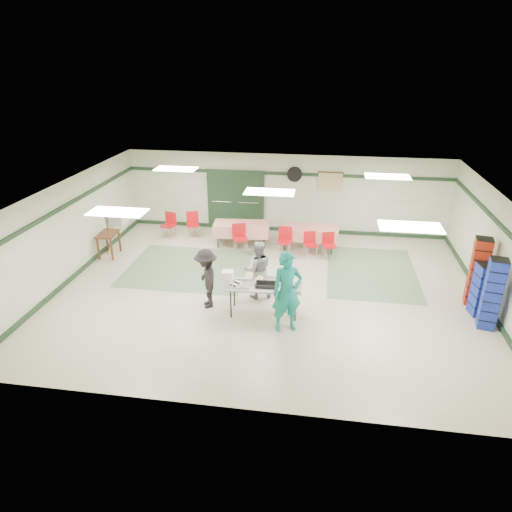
# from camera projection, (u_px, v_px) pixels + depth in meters

# --- Properties ---
(floor) EXTENTS (11.00, 11.00, 0.00)m
(floor) POSITION_uv_depth(u_px,v_px,m) (268.00, 290.00, 12.14)
(floor) COLOR beige
(floor) RESTS_ON ground
(ceiling) EXTENTS (11.00, 11.00, 0.00)m
(ceiling) POSITION_uv_depth(u_px,v_px,m) (270.00, 191.00, 11.04)
(ceiling) COLOR silver
(ceiling) RESTS_ON wall_back
(wall_back) EXTENTS (11.00, 0.00, 11.00)m
(wall_back) POSITION_uv_depth(u_px,v_px,m) (285.00, 194.00, 15.66)
(wall_back) COLOR beige
(wall_back) RESTS_ON floor
(wall_front) EXTENTS (11.00, 0.00, 11.00)m
(wall_front) POSITION_uv_depth(u_px,v_px,m) (235.00, 345.00, 7.53)
(wall_front) COLOR beige
(wall_front) RESTS_ON floor
(wall_left) EXTENTS (0.00, 9.00, 9.00)m
(wall_left) POSITION_uv_depth(u_px,v_px,m) (68.00, 231.00, 12.35)
(wall_left) COLOR beige
(wall_left) RESTS_ON floor
(wall_right) EXTENTS (0.00, 9.00, 9.00)m
(wall_right) POSITION_uv_depth(u_px,v_px,m) (498.00, 256.00, 10.84)
(wall_right) COLOR beige
(wall_right) RESTS_ON floor
(trim_back) EXTENTS (11.00, 0.06, 0.10)m
(trim_back) POSITION_uv_depth(u_px,v_px,m) (286.00, 174.00, 15.35)
(trim_back) COLOR #1C341E
(trim_back) RESTS_ON wall_back
(baseboard_back) EXTENTS (11.00, 0.06, 0.12)m
(baseboard_back) POSITION_uv_depth(u_px,v_px,m) (284.00, 229.00, 16.16)
(baseboard_back) COLOR #1C341E
(baseboard_back) RESTS_ON floor
(trim_left) EXTENTS (0.06, 9.00, 0.10)m
(trim_left) POSITION_uv_depth(u_px,v_px,m) (64.00, 207.00, 12.06)
(trim_left) COLOR #1C341E
(trim_left) RESTS_ON wall_back
(baseboard_left) EXTENTS (0.06, 9.00, 0.12)m
(baseboard_left) POSITION_uv_depth(u_px,v_px,m) (76.00, 274.00, 12.87)
(baseboard_left) COLOR #1C341E
(baseboard_left) RESTS_ON floor
(trim_right) EXTENTS (0.06, 9.00, 0.10)m
(trim_right) POSITION_uv_depth(u_px,v_px,m) (503.00, 228.00, 10.56)
(trim_right) COLOR #1C341E
(trim_right) RESTS_ON wall_back
(baseboard_right) EXTENTS (0.06, 9.00, 0.12)m
(baseboard_right) POSITION_uv_depth(u_px,v_px,m) (486.00, 303.00, 11.37)
(baseboard_right) COLOR #1C341E
(baseboard_right) RESTS_ON floor
(green_patch_a) EXTENTS (3.50, 3.00, 0.01)m
(green_patch_a) POSITION_uv_depth(u_px,v_px,m) (188.00, 268.00, 13.39)
(green_patch_a) COLOR #617C5B
(green_patch_a) RESTS_ON floor
(green_patch_b) EXTENTS (2.50, 3.50, 0.01)m
(green_patch_b) POSITION_uv_depth(u_px,v_px,m) (371.00, 272.00, 13.11)
(green_patch_b) COLOR #617C5B
(green_patch_b) RESTS_ON floor
(double_door_left) EXTENTS (0.90, 0.06, 2.10)m
(double_door_left) POSITION_uv_depth(u_px,v_px,m) (223.00, 200.00, 16.03)
(double_door_left) COLOR #979997
(double_door_left) RESTS_ON floor
(double_door_right) EXTENTS (0.90, 0.06, 2.10)m
(double_door_right) POSITION_uv_depth(u_px,v_px,m) (249.00, 201.00, 15.90)
(double_door_right) COLOR #979997
(double_door_right) RESTS_ON floor
(door_frame) EXTENTS (2.00, 0.03, 2.15)m
(door_frame) POSITION_uv_depth(u_px,v_px,m) (236.00, 200.00, 15.95)
(door_frame) COLOR #1C341E
(door_frame) RESTS_ON floor
(wall_fan) EXTENTS (0.50, 0.10, 0.50)m
(wall_fan) POSITION_uv_depth(u_px,v_px,m) (295.00, 174.00, 15.28)
(wall_fan) COLOR black
(wall_fan) RESTS_ON wall_back
(scroll_banner) EXTENTS (0.80, 0.02, 0.60)m
(scroll_banner) POSITION_uv_depth(u_px,v_px,m) (330.00, 182.00, 15.20)
(scroll_banner) COLOR tan
(scroll_banner) RESTS_ON wall_back
(serving_table) EXTENTS (1.79, 0.80, 0.76)m
(serving_table) POSITION_uv_depth(u_px,v_px,m) (264.00, 287.00, 10.77)
(serving_table) COLOR #AFAFAA
(serving_table) RESTS_ON floor
(sheet_tray_right) EXTENTS (0.66, 0.51, 0.02)m
(sheet_tray_right) POSITION_uv_depth(u_px,v_px,m) (288.00, 288.00, 10.59)
(sheet_tray_right) COLOR silver
(sheet_tray_right) RESTS_ON serving_table
(sheet_tray_mid) EXTENTS (0.63, 0.49, 0.02)m
(sheet_tray_mid) POSITION_uv_depth(u_px,v_px,m) (264.00, 281.00, 10.89)
(sheet_tray_mid) COLOR silver
(sheet_tray_mid) RESTS_ON serving_table
(sheet_tray_left) EXTENTS (0.61, 0.47, 0.02)m
(sheet_tray_left) POSITION_uv_depth(u_px,v_px,m) (238.00, 284.00, 10.76)
(sheet_tray_left) COLOR silver
(sheet_tray_left) RESTS_ON serving_table
(baking_pan) EXTENTS (0.51, 0.34, 0.08)m
(baking_pan) POSITION_uv_depth(u_px,v_px,m) (266.00, 285.00, 10.67)
(baking_pan) COLOR black
(baking_pan) RESTS_ON serving_table
(foam_box_stack) EXTENTS (0.27, 0.25, 0.29)m
(foam_box_stack) POSITION_uv_depth(u_px,v_px,m) (228.00, 276.00, 10.83)
(foam_box_stack) COLOR white
(foam_box_stack) RESTS_ON serving_table
(volunteer_teal) EXTENTS (0.81, 0.69, 1.89)m
(volunteer_teal) POSITION_uv_depth(u_px,v_px,m) (287.00, 292.00, 10.04)
(volunteer_teal) COLOR #128179
(volunteer_teal) RESTS_ON floor
(volunteer_grey) EXTENTS (0.88, 0.78, 1.52)m
(volunteer_grey) POSITION_uv_depth(u_px,v_px,m) (258.00, 270.00, 11.51)
(volunteer_grey) COLOR gray
(volunteer_grey) RESTS_ON floor
(volunteer_dark) EXTENTS (0.89, 1.12, 1.51)m
(volunteer_dark) POSITION_uv_depth(u_px,v_px,m) (206.00, 279.00, 11.06)
(volunteer_dark) COLOR black
(volunteer_dark) RESTS_ON floor
(dining_table_a) EXTENTS (1.84, 0.93, 0.77)m
(dining_table_a) POSITION_uv_depth(u_px,v_px,m) (310.00, 232.00, 14.45)
(dining_table_a) COLOR red
(dining_table_a) RESTS_ON floor
(dining_table_b) EXTENTS (1.82, 0.92, 0.77)m
(dining_table_b) POSITION_uv_depth(u_px,v_px,m) (241.00, 229.00, 14.75)
(dining_table_b) COLOR red
(dining_table_b) RESTS_ON floor
(chair_a) EXTENTS (0.47, 0.47, 0.79)m
(chair_a) POSITION_uv_depth(u_px,v_px,m) (310.00, 242.00, 13.96)
(chair_a) COLOR red
(chair_a) RESTS_ON floor
(chair_b) EXTENTS (0.44, 0.44, 0.89)m
(chair_b) POSITION_uv_depth(u_px,v_px,m) (285.00, 238.00, 14.05)
(chair_b) COLOR red
(chair_b) RESTS_ON floor
(chair_c) EXTENTS (0.46, 0.46, 0.80)m
(chair_c) POSITION_uv_depth(u_px,v_px,m) (329.00, 243.00, 13.88)
(chair_c) COLOR red
(chair_c) RESTS_ON floor
(chair_d) EXTENTS (0.55, 0.55, 0.92)m
(chair_d) POSITION_uv_depth(u_px,v_px,m) (240.00, 235.00, 14.24)
(chair_d) COLOR red
(chair_d) RESTS_ON floor
(chair_loose_a) EXTENTS (0.52, 0.52, 0.88)m
(chair_loose_a) POSITION_uv_depth(u_px,v_px,m) (193.00, 222.00, 15.44)
(chair_loose_a) COLOR red
(chair_loose_a) RESTS_ON floor
(chair_loose_b) EXTENTS (0.50, 0.50, 0.89)m
(chair_loose_b) POSITION_uv_depth(u_px,v_px,m) (170.00, 222.00, 15.37)
(chair_loose_b) COLOR red
(chair_loose_b) RESTS_ON floor
(crate_stack_blue_a) EXTENTS (0.46, 0.46, 1.31)m
(crate_stack_blue_a) POSITION_uv_depth(u_px,v_px,m) (483.00, 290.00, 10.75)
(crate_stack_blue_a) COLOR navy
(crate_stack_blue_a) RESTS_ON floor
(crate_stack_red) EXTENTS (0.45, 0.45, 1.75)m
(crate_stack_red) POSITION_uv_depth(u_px,v_px,m) (478.00, 272.00, 11.13)
(crate_stack_red) COLOR #9B200F
(crate_stack_red) RESTS_ON floor
(crate_stack_blue_b) EXTENTS (0.44, 0.44, 1.70)m
(crate_stack_blue_b) POSITION_uv_depth(u_px,v_px,m) (492.00, 294.00, 10.15)
(crate_stack_blue_b) COLOR navy
(crate_stack_blue_b) RESTS_ON floor
(printer_table) EXTENTS (0.57, 0.84, 0.74)m
(printer_table) POSITION_uv_depth(u_px,v_px,m) (108.00, 237.00, 13.95)
(printer_table) COLOR brown
(printer_table) RESTS_ON floor
(office_printer) EXTENTS (0.56, 0.51, 0.39)m
(office_printer) POSITION_uv_depth(u_px,v_px,m) (119.00, 218.00, 14.60)
(office_printer) COLOR #B3B3AE
(office_printer) RESTS_ON printer_table
(broom) EXTENTS (0.05, 0.21, 1.27)m
(broom) POSITION_uv_depth(u_px,v_px,m) (109.00, 233.00, 14.14)
(broom) COLOR brown
(broom) RESTS_ON floor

